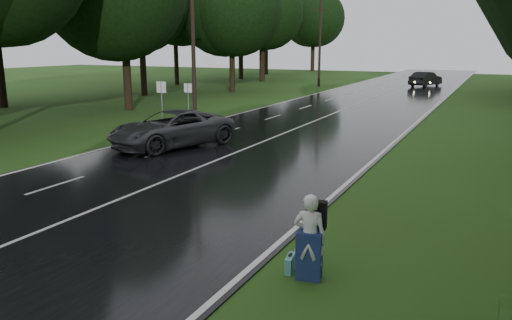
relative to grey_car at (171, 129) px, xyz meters
The scene contains 14 objects.
ground 9.82m from the grey_car, 69.98° to the right, with size 160.00×160.00×0.00m, color #264B16.
road 11.35m from the grey_car, 72.80° to the left, with size 12.00×140.00×0.04m, color black.
lane_center 11.35m from the grey_car, 72.80° to the left, with size 0.12×140.00×0.01m, color silver.
grey_car is the anchor object (origin of this frame).
far_car 41.29m from the grey_car, 81.94° to the left, with size 1.72×4.94×1.63m, color black.
hitchhiker 14.33m from the grey_car, 43.40° to the right, with size 0.72×0.67×1.81m.
suitcase 13.92m from the grey_car, 44.37° to the right, with size 0.14×0.49×0.35m, color teal.
utility_pole_mid 11.24m from the grey_car, 117.37° to the left, with size 1.80×0.28×10.75m, color black, non-canonical shape.
utility_pole_far 36.14m from the grey_car, 98.20° to the left, with size 1.80×0.28×9.34m, color black, non-canonical shape.
road_sign_a 6.00m from the grey_car, 130.46° to the left, with size 0.63×0.10×2.62m, color white, non-canonical shape.
road_sign_b 8.24m from the grey_car, 118.06° to the left, with size 0.56×0.10×2.34m, color white, non-canonical shape.
tree_left_d 14.51m from the grey_car, 137.78° to the left, with size 9.11×9.11×14.24m, color black, non-canonical shape.
tree_left_e 27.56m from the grey_car, 112.81° to the left, with size 8.83×8.83×13.80m, color black, non-canonical shape.
tree_left_f 42.65m from the grey_car, 109.72° to the left, with size 9.73×9.73×15.21m, color black, non-canonical shape.
Camera 1 is at (10.24, -9.64, 4.70)m, focal length 35.01 mm.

